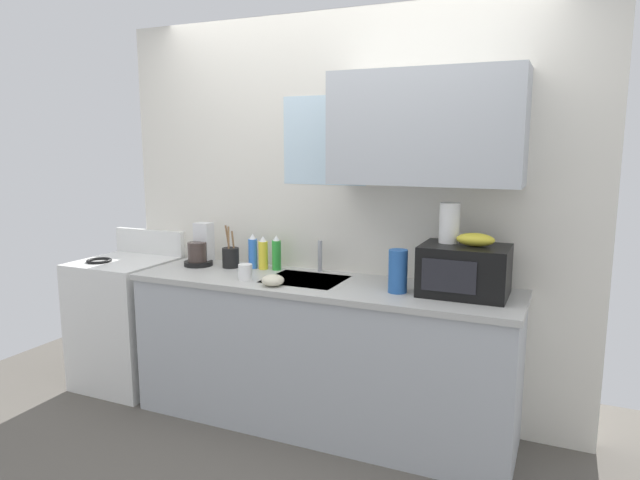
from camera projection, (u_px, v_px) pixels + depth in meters
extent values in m
cube|color=silver|center=(342.00, 216.00, 3.60)|extent=(3.10, 0.10, 2.50)
cube|color=#B2B7BC|center=(426.00, 128.00, 3.10)|extent=(1.05, 0.32, 0.62)
cube|color=silver|center=(325.00, 141.00, 3.53)|extent=(0.56, 0.02, 0.55)
cube|color=#B2B7BC|center=(320.00, 357.00, 3.43)|extent=(2.30, 0.60, 0.86)
cube|color=#B7B7B2|center=(320.00, 284.00, 3.35)|extent=(2.33, 0.63, 0.03)
cube|color=#9EA0A5|center=(305.00, 290.00, 3.42)|extent=(0.46, 0.38, 0.14)
cylinder|color=#B2B5BA|center=(320.00, 256.00, 3.59)|extent=(0.03, 0.03, 0.20)
cube|color=white|center=(127.00, 322.00, 4.03)|extent=(0.60, 0.60, 0.90)
torus|color=black|center=(99.00, 261.00, 3.91)|extent=(0.17, 0.17, 0.02)
cube|color=white|center=(150.00, 242.00, 4.19)|extent=(0.60, 0.04, 0.18)
cube|color=black|center=(464.00, 270.00, 3.04)|extent=(0.46, 0.34, 0.27)
cube|color=black|center=(449.00, 276.00, 2.90)|extent=(0.28, 0.01, 0.17)
ellipsoid|color=gold|center=(475.00, 240.00, 2.99)|extent=(0.20, 0.11, 0.07)
cylinder|color=white|center=(449.00, 223.00, 3.08)|extent=(0.11, 0.11, 0.22)
cylinder|color=black|center=(198.00, 263.00, 3.79)|extent=(0.19, 0.19, 0.03)
cylinder|color=#3F332D|center=(197.00, 252.00, 3.77)|extent=(0.12, 0.12, 0.13)
cube|color=silver|center=(204.00, 242.00, 3.83)|extent=(0.11, 0.09, 0.26)
cylinder|color=green|center=(277.00, 255.00, 3.65)|extent=(0.06, 0.06, 0.19)
cone|color=white|center=(276.00, 238.00, 3.63)|extent=(0.04, 0.04, 0.04)
cylinder|color=yellow|center=(263.00, 255.00, 3.67)|extent=(0.06, 0.06, 0.18)
cone|color=white|center=(263.00, 239.00, 3.65)|extent=(0.05, 0.05, 0.04)
cylinder|color=blue|center=(253.00, 254.00, 3.70)|extent=(0.06, 0.06, 0.19)
cone|color=white|center=(253.00, 236.00, 3.68)|extent=(0.04, 0.04, 0.04)
cylinder|color=#2659A5|center=(398.00, 271.00, 3.09)|extent=(0.10, 0.10, 0.24)
cylinder|color=white|center=(245.00, 272.00, 3.39)|extent=(0.08, 0.08, 0.09)
cylinder|color=black|center=(231.00, 258.00, 3.73)|extent=(0.11, 0.11, 0.13)
cylinder|color=olive|center=(228.00, 243.00, 3.72)|extent=(0.03, 0.04, 0.24)
cylinder|color=olive|center=(234.00, 246.00, 3.71)|extent=(0.03, 0.02, 0.20)
cylinder|color=olive|center=(229.00, 245.00, 3.69)|extent=(0.02, 0.03, 0.24)
ellipsoid|color=beige|center=(273.00, 280.00, 3.25)|extent=(0.13, 0.13, 0.06)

